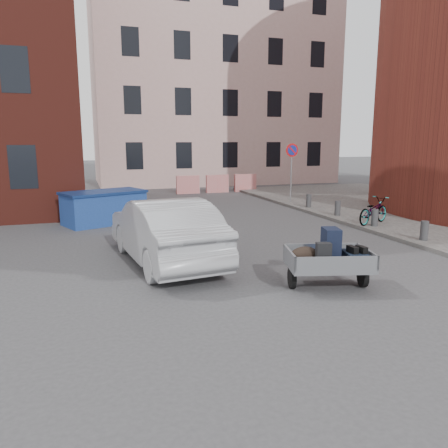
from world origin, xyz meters
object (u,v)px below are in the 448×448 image
object	(u,v)px
silver_car	(164,230)
bicycle	(373,211)
dumpster	(104,207)
trailer	(328,258)

from	to	relation	value
silver_car	bicycle	world-z (taller)	silver_car
dumpster	bicycle	distance (m)	9.31
dumpster	silver_car	bearing A→B (deg)	-101.21
trailer	bicycle	size ratio (longest dim) A/B	1.16
dumpster	silver_car	size ratio (longest dim) A/B	0.65
trailer	dumpster	bearing A→B (deg)	129.19
trailer	dumpster	size ratio (longest dim) A/B	0.63
bicycle	trailer	bearing A→B (deg)	112.21
silver_car	bicycle	size ratio (longest dim) A/B	2.80
silver_car	bicycle	distance (m)	7.80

